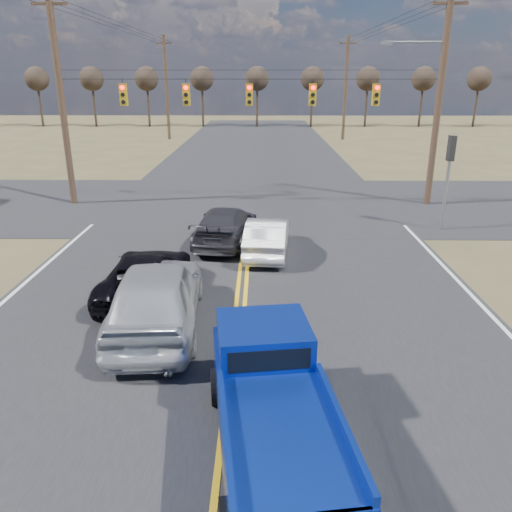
{
  "coord_description": "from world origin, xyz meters",
  "views": [
    {
      "loc": [
        0.58,
        -6.84,
        6.09
      ],
      "look_at": [
        0.44,
        5.92,
        1.5
      ],
      "focal_mm": 35.0,
      "sensor_mm": 36.0,
      "label": 1
    }
  ],
  "objects_px": {
    "pickup_truck": "(272,405)",
    "silver_suv": "(157,295)",
    "white_car_queue": "(267,236)",
    "black_suv": "(146,275)",
    "dgrey_car_queue": "(225,225)"
  },
  "relations": [
    {
      "from": "pickup_truck",
      "to": "silver_suv",
      "type": "height_order",
      "value": "pickup_truck"
    },
    {
      "from": "pickup_truck",
      "to": "silver_suv",
      "type": "relative_size",
      "value": 0.97
    },
    {
      "from": "silver_suv",
      "to": "white_car_queue",
      "type": "relative_size",
      "value": 1.31
    },
    {
      "from": "pickup_truck",
      "to": "black_suv",
      "type": "height_order",
      "value": "pickup_truck"
    },
    {
      "from": "silver_suv",
      "to": "black_suv",
      "type": "height_order",
      "value": "silver_suv"
    },
    {
      "from": "pickup_truck",
      "to": "silver_suv",
      "type": "bearing_deg",
      "value": 114.97
    },
    {
      "from": "silver_suv",
      "to": "dgrey_car_queue",
      "type": "xyz_separation_m",
      "value": [
        1.25,
        7.05,
        -0.21
      ]
    },
    {
      "from": "white_car_queue",
      "to": "dgrey_car_queue",
      "type": "bearing_deg",
      "value": -34.01
    },
    {
      "from": "silver_suv",
      "to": "white_car_queue",
      "type": "bearing_deg",
      "value": -120.3
    },
    {
      "from": "pickup_truck",
      "to": "black_suv",
      "type": "xyz_separation_m",
      "value": [
        -3.57,
        6.5,
        -0.26
      ]
    },
    {
      "from": "black_suv",
      "to": "dgrey_car_queue",
      "type": "height_order",
      "value": "dgrey_car_queue"
    },
    {
      "from": "black_suv",
      "to": "white_car_queue",
      "type": "bearing_deg",
      "value": -133.6
    },
    {
      "from": "pickup_truck",
      "to": "dgrey_car_queue",
      "type": "distance_m",
      "value": 11.59
    },
    {
      "from": "pickup_truck",
      "to": "white_car_queue",
      "type": "bearing_deg",
      "value": 82.29
    },
    {
      "from": "pickup_truck",
      "to": "silver_suv",
      "type": "distance_m",
      "value": 5.26
    }
  ]
}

